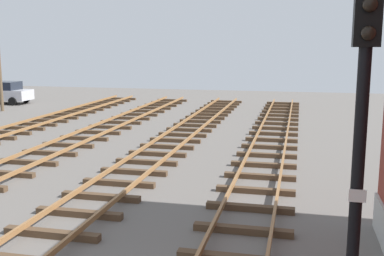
% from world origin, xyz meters
% --- Properties ---
extents(signal_mast, '(0.36, 0.40, 5.72)m').
position_xyz_m(signal_mast, '(3.20, 0.71, 3.57)').
color(signal_mast, black).
rests_on(signal_mast, ground).
extents(parked_car_silver, '(4.20, 2.04, 1.76)m').
position_xyz_m(parked_car_silver, '(-20.57, 26.86, 0.90)').
color(parked_car_silver, '#B7B7BC').
rests_on(parked_car_silver, ground).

